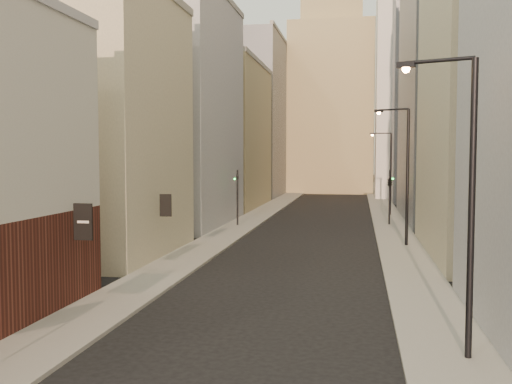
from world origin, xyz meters
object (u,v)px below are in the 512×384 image
streetlamp_near (464,189)px  white_tower (405,69)px  traffic_light_left (237,186)px  streetlamp_mid (404,168)px  streetlamp_far (388,169)px  clock_tower (332,89)px  traffic_light_right (390,182)px

streetlamp_near → white_tower: bearing=106.3°
streetlamp_near → traffic_light_left: (-13.56, 30.85, -1.66)m
streetlamp_near → streetlamp_mid: streetlamp_mid is taller
streetlamp_near → traffic_light_left: 33.74m
streetlamp_far → traffic_light_left: streetlamp_far is taller
streetlamp_mid → clock_tower: bearing=119.5°
white_tower → traffic_light_right: (-3.62, -33.67, -14.72)m
streetlamp_far → clock_tower: bearing=99.9°
streetlamp_far → traffic_light_right: bearing=-93.2°
white_tower → traffic_light_left: (-16.80, -36.53, -15.00)m
streetlamp_mid → streetlamp_far: size_ratio=1.10×
streetlamp_near → traffic_light_right: (-0.38, 33.71, -1.38)m
streetlamp_mid → traffic_light_left: (-13.49, 8.81, -1.80)m
clock_tower → streetlamp_mid: clock_tower is taller
streetlamp_far → traffic_light_left: bearing=-141.0°
streetlamp_mid → traffic_light_right: bearing=113.6°
traffic_light_left → traffic_light_right: bearing=167.9°
streetlamp_near → streetlamp_far: streetlamp_near is taller
streetlamp_mid → traffic_light_left: streetlamp_mid is taller
streetlamp_mid → streetlamp_far: streetlamp_mid is taller
clock_tower → streetlamp_near: 82.68m
streetlamp_near → streetlamp_far: size_ratio=1.07×
streetlamp_near → streetlamp_mid: size_ratio=0.97×
clock_tower → white_tower: (11.00, -14.00, 0.97)m
white_tower → streetlamp_mid: white_tower is taller
streetlamp_near → streetlamp_far: (-0.09, 42.24, -0.36)m
clock_tower → traffic_light_right: clock_tower is taller
streetlamp_near → streetlamp_mid: (-0.07, 22.04, 0.15)m
white_tower → traffic_light_left: bearing=-114.7°
white_tower → streetlamp_mid: (-3.31, -45.34, -13.20)m
traffic_light_right → streetlamp_far: bearing=-89.0°
streetlamp_near → streetlamp_mid: 22.04m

